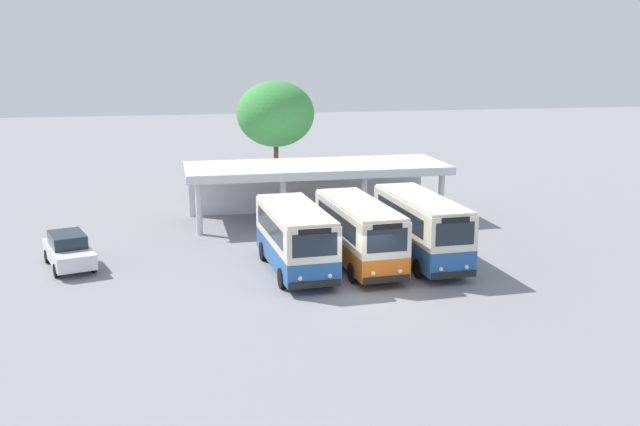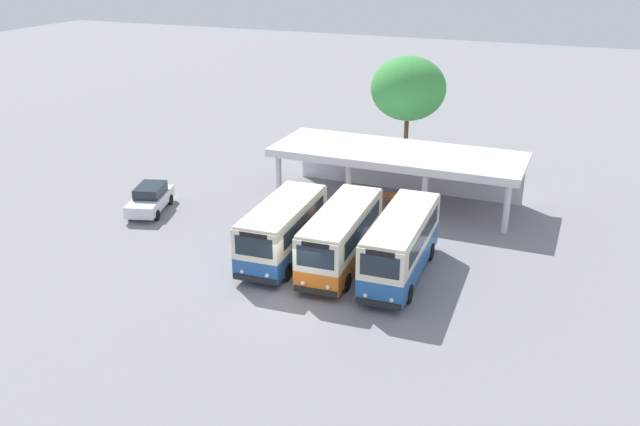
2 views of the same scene
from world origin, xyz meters
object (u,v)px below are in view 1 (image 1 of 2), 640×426
city_bus_middle_cream (421,226)px  parked_car_flank (69,250)px  waiting_chair_middle_seat (330,213)px  waiting_chair_end_by_column (309,214)px  city_bus_second_in_row (359,231)px  city_bus_nearest_orange (295,236)px  waiting_chair_second_from_end (319,214)px

city_bus_middle_cream → parked_car_flank: bearing=171.2°
waiting_chair_middle_seat → waiting_chair_end_by_column: bearing=180.0°
parked_car_flank → city_bus_second_in_row: bearing=-10.9°
city_bus_middle_cream → waiting_chair_middle_seat: size_ratio=9.29×
city_bus_middle_cream → waiting_chair_end_by_column: city_bus_middle_cream is taller
city_bus_nearest_orange → waiting_chair_end_by_column: 9.73m
waiting_chair_second_from_end → waiting_chair_end_by_column: bearing=175.2°
city_bus_middle_cream → city_bus_nearest_orange: bearing=-176.9°
city_bus_second_in_row → waiting_chair_end_by_column: bearing=94.2°
city_bus_second_in_row → waiting_chair_second_from_end: city_bus_second_in_row is taller
parked_car_flank → waiting_chair_middle_seat: parked_car_flank is taller
city_bus_middle_cream → waiting_chair_second_from_end: 9.57m
city_bus_nearest_orange → waiting_chair_second_from_end: bearing=71.6°
city_bus_second_in_row → city_bus_middle_cream: city_bus_middle_cream is taller
city_bus_middle_cream → waiting_chair_end_by_column: bearing=112.7°
city_bus_nearest_orange → waiting_chair_end_by_column: size_ratio=8.60×
city_bus_second_in_row → parked_car_flank: city_bus_second_in_row is taller
city_bus_second_in_row → waiting_chair_second_from_end: bearing=90.2°
city_bus_second_in_row → parked_car_flank: size_ratio=1.73×
waiting_chair_end_by_column → waiting_chair_second_from_end: (0.64, -0.05, 0.00)m
city_bus_nearest_orange → parked_car_flank: 10.82m
city_bus_nearest_orange → waiting_chair_end_by_column: city_bus_nearest_orange is taller
city_bus_middle_cream → parked_car_flank: (-16.60, 2.57, -0.95)m
city_bus_nearest_orange → city_bus_second_in_row: bearing=5.6°
city_bus_nearest_orange → city_bus_second_in_row: size_ratio=0.93×
waiting_chair_end_by_column → city_bus_second_in_row: bearing=-85.8°
waiting_chair_second_from_end → waiting_chair_middle_seat: same height
city_bus_nearest_orange → waiting_chair_middle_seat: (3.72, 9.35, -1.17)m
parked_car_flank → waiting_chair_end_by_column: 14.35m
waiting_chair_end_by_column → waiting_chair_second_from_end: 0.64m
city_bus_nearest_orange → city_bus_middle_cream: (6.22, 0.34, 0.08)m
parked_car_flank → waiting_chair_second_from_end: 14.91m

